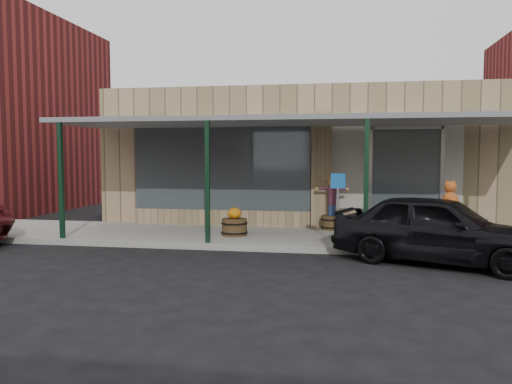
% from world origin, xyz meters
% --- Properties ---
extents(ground, '(120.00, 120.00, 0.00)m').
position_xyz_m(ground, '(0.00, 0.00, 0.00)').
color(ground, black).
rests_on(ground, ground).
extents(sidewalk, '(40.00, 3.20, 0.15)m').
position_xyz_m(sidewalk, '(0.00, 3.60, 0.07)').
color(sidewalk, gray).
rests_on(sidewalk, ground).
extents(storefront, '(12.00, 6.25, 4.20)m').
position_xyz_m(storefront, '(-0.00, 8.16, 2.09)').
color(storefront, tan).
rests_on(storefront, ground).
extents(awning, '(12.00, 3.00, 3.04)m').
position_xyz_m(awning, '(0.00, 3.56, 3.01)').
color(awning, slate).
rests_on(awning, ground).
extents(block_buildings_near, '(61.00, 8.00, 8.00)m').
position_xyz_m(block_buildings_near, '(2.01, 9.20, 3.77)').
color(block_buildings_near, maroon).
rests_on(block_buildings_near, ground).
extents(barrel_scarecrow, '(0.89, 0.74, 1.51)m').
position_xyz_m(barrel_scarecrow, '(1.02, 4.73, 0.66)').
color(barrel_scarecrow, brown).
rests_on(barrel_scarecrow, sidewalk).
extents(barrel_pumpkin, '(0.72, 0.72, 0.76)m').
position_xyz_m(barrel_pumpkin, '(-1.41, 3.27, 0.42)').
color(barrel_pumpkin, brown).
rests_on(barrel_pumpkin, sidewalk).
extents(handicap_sign, '(0.33, 0.11, 1.63)m').
position_xyz_m(handicap_sign, '(1.19, 2.40, 1.20)').
color(handicap_sign, gray).
rests_on(handicap_sign, sidewalk).
extents(parked_sedan, '(4.48, 3.09, 1.67)m').
position_xyz_m(parked_sedan, '(3.21, 1.43, 0.71)').
color(parked_sedan, black).
rests_on(parked_sedan, ground).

